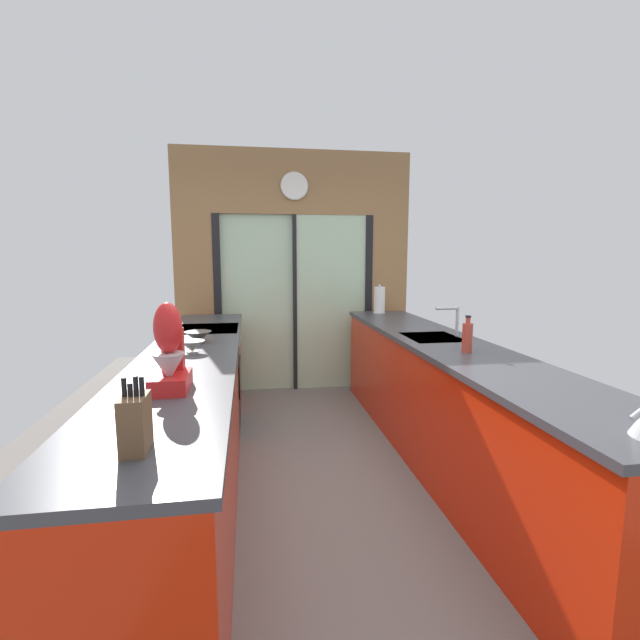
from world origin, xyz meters
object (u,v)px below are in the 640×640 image
object	(u,v)px
mixing_bowl_far	(198,337)
oven_range	(206,380)
mixing_bowl_near	(192,346)
paper_towel_roll	(379,300)
stand_mixer	(170,357)
soap_bottle	(467,337)
knife_block	(135,423)

from	to	relation	value
mixing_bowl_far	oven_range	bearing A→B (deg)	91.61
mixing_bowl_near	mixing_bowl_far	world-z (taller)	mixing_bowl_far
mixing_bowl_near	paper_towel_roll	bearing A→B (deg)	44.70
stand_mixer	paper_towel_roll	distance (m)	3.15
mixing_bowl_far	soap_bottle	bearing A→B (deg)	-18.81
soap_bottle	paper_towel_roll	world-z (taller)	paper_towel_roll
mixing_bowl_far	knife_block	size ratio (longest dim) A/B	0.78
soap_bottle	mixing_bowl_far	bearing A→B (deg)	161.19
oven_range	soap_bottle	size ratio (longest dim) A/B	3.78
paper_towel_roll	oven_range	bearing A→B (deg)	-156.94
oven_range	paper_towel_roll	size ratio (longest dim) A/B	2.89
mixing_bowl_near	stand_mixer	bearing A→B (deg)	-90.00
mixing_bowl_near	stand_mixer	distance (m)	0.85
mixing_bowl_near	oven_range	bearing A→B (deg)	91.06
stand_mixer	soap_bottle	distance (m)	1.87
oven_range	mixing_bowl_far	bearing A→B (deg)	-88.39
knife_block	mixing_bowl_near	bearing A→B (deg)	90.00
stand_mixer	paper_towel_roll	xyz separation A→B (m)	(1.78, 2.60, -0.02)
mixing_bowl_far	knife_block	xyz separation A→B (m)	(0.00, -1.86, 0.05)
mixing_bowl_near	knife_block	distance (m)	1.52
soap_bottle	paper_towel_roll	distance (m)	2.03
knife_block	soap_bottle	distance (m)	2.17
mixing_bowl_near	paper_towel_roll	world-z (taller)	paper_towel_roll
mixing_bowl_near	knife_block	size ratio (longest dim) A/B	0.66
knife_block	oven_range	bearing A→B (deg)	90.42
oven_range	mixing_bowl_far	world-z (taller)	mixing_bowl_far
mixing_bowl_far	soap_bottle	distance (m)	1.88
mixing_bowl_near	soap_bottle	size ratio (longest dim) A/B	0.68
mixing_bowl_far	paper_towel_roll	world-z (taller)	paper_towel_roll
oven_range	mixing_bowl_far	size ratio (longest dim) A/B	4.70
oven_range	mixing_bowl_near	xyz separation A→B (m)	(0.02, -1.00, 0.51)
soap_bottle	knife_block	bearing A→B (deg)	-144.94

